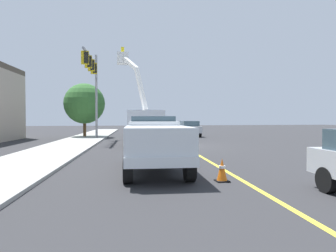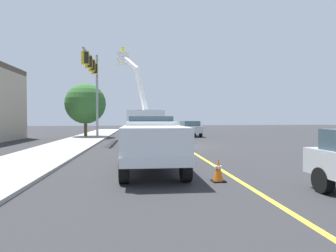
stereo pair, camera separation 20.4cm
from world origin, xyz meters
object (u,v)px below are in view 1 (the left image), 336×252
object	(u,v)px
service_pickup_truck	(155,141)
traffic_signal_mast	(93,76)
utility_bucket_truck	(144,123)
passing_minivan	(189,127)
traffic_cone_leading	(222,170)
traffic_cone_mid_front	(163,136)

from	to	relation	value
service_pickup_truck	traffic_signal_mast	xyz separation A→B (m)	(15.57, 3.35, 4.55)
utility_bucket_truck	service_pickup_truck	size ratio (longest dim) A/B	1.46
traffic_signal_mast	utility_bucket_truck	bearing A→B (deg)	-129.79
utility_bucket_truck	passing_minivan	xyz separation A→B (m)	(8.19, -5.77, -0.66)
utility_bucket_truck	traffic_signal_mast	distance (m)	6.72
traffic_signal_mast	traffic_cone_leading	bearing A→B (deg)	-163.58
utility_bucket_truck	traffic_cone_leading	bearing A→B (deg)	-175.77
service_pickup_truck	utility_bucket_truck	bearing A→B (deg)	-3.69
traffic_cone_leading	traffic_cone_mid_front	distance (m)	18.07
traffic_cone_leading	traffic_signal_mast	xyz separation A→B (m)	(17.59, 5.18, 5.31)
service_pickup_truck	traffic_cone_leading	distance (m)	2.83
utility_bucket_truck	traffic_cone_mid_front	xyz separation A→B (m)	(3.89, -2.17, -1.28)
traffic_cone_mid_front	traffic_signal_mast	distance (m)	8.25
traffic_cone_leading	traffic_cone_mid_front	size ratio (longest dim) A/B	1.01
utility_bucket_truck	traffic_cone_mid_front	size ratio (longest dim) A/B	11.59
utility_bucket_truck	traffic_cone_leading	distance (m)	14.24
utility_bucket_truck	passing_minivan	distance (m)	10.04
passing_minivan	utility_bucket_truck	bearing A→B (deg)	144.82
traffic_signal_mast	passing_minivan	bearing A→B (deg)	-64.40
utility_bucket_truck	service_pickup_truck	distance (m)	12.17
utility_bucket_truck	service_pickup_truck	world-z (taller)	utility_bucket_truck
service_pickup_truck	passing_minivan	size ratio (longest dim) A/B	1.17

